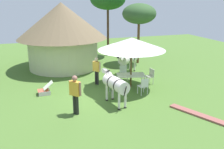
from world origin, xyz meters
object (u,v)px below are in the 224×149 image
at_px(patio_chair_near_hut, 110,82).
at_px(patio_dining_table, 131,76).
at_px(guest_beside_umbrella, 97,68).
at_px(striped_lounge_chair, 45,89).
at_px(thatched_hut, 62,32).
at_px(zebra_by_umbrella, 128,59).
at_px(acacia_tree_left_background, 139,14).
at_px(shade_umbrella, 132,44).
at_px(patio_chair_east_end, 124,72).
at_px(zebra_nearest_camera, 115,84).
at_px(standing_watcher, 75,91).
at_px(patio_chair_near_lawn, 144,85).
at_px(patio_chair_west_end, 150,75).

bearing_deg(patio_chair_near_hut, patio_dining_table, 90.00).
xyz_separation_m(patio_chair_near_hut, guest_beside_umbrella, (-0.42, 1.22, 0.46)).
bearing_deg(striped_lounge_chair, thatched_hut, -19.77).
height_order(striped_lounge_chair, zebra_by_umbrella, zebra_by_umbrella).
bearing_deg(guest_beside_umbrella, patio_chair_near_hut, 163.03).
distance_m(striped_lounge_chair, acacia_tree_left_background, 9.32).
distance_m(zebra_by_umbrella, acacia_tree_left_background, 3.97).
distance_m(shade_umbrella, guest_beside_umbrella, 2.53).
xyz_separation_m(patio_chair_east_end, zebra_nearest_camera, (-1.69, -3.28, 0.50)).
distance_m(standing_watcher, zebra_nearest_camera, 2.06).
height_order(patio_chair_near_hut, zebra_by_umbrella, zebra_by_umbrella).
bearing_deg(patio_chair_near_lawn, patio_dining_table, 90.00).
bearing_deg(patio_chair_west_end, patio_chair_near_hut, 90.26).
bearing_deg(acacia_tree_left_background, striped_lounge_chair, -148.70).
bearing_deg(shade_umbrella, patio_chair_east_end, 87.26).
xyz_separation_m(patio_chair_near_hut, zebra_nearest_camera, (-0.32, -1.77, 0.50)).
relative_size(patio_chair_near_hut, acacia_tree_left_background, 0.20).
bearing_deg(shade_umbrella, standing_watcher, -145.92).
bearing_deg(patio_chair_east_end, zebra_by_umbrella, -118.32).
distance_m(patio_chair_near_lawn, striped_lounge_chair, 5.22).
height_order(shade_umbrella, patio_chair_near_lawn, shade_umbrella).
xyz_separation_m(shade_umbrella, patio_chair_near_hut, (-1.31, -0.18, -1.98)).
bearing_deg(thatched_hut, standing_watcher, -94.43).
bearing_deg(patio_chair_near_lawn, patio_chair_east_end, 84.83).
xyz_separation_m(patio_chair_west_end, guest_beside_umbrella, (-3.04, 0.87, 0.46)).
relative_size(patio_dining_table, patio_chair_near_lawn, 1.94).
distance_m(guest_beside_umbrella, zebra_nearest_camera, 2.99).
height_order(standing_watcher, zebra_by_umbrella, standing_watcher).
bearing_deg(thatched_hut, patio_chair_near_hut, -73.28).
distance_m(thatched_hut, zebra_nearest_camera, 7.71).
xyz_separation_m(patio_dining_table, guest_beside_umbrella, (-1.73, 1.04, 0.32)).
bearing_deg(patio_dining_table, acacia_tree_left_background, 61.69).
xyz_separation_m(zebra_by_umbrella, acacia_tree_left_background, (1.77, 2.24, 2.76)).
distance_m(standing_watcher, striped_lounge_chair, 3.19).
distance_m(patio_chair_east_end, zebra_nearest_camera, 3.72).
relative_size(striped_lounge_chair, zebra_by_umbrella, 0.43).
bearing_deg(acacia_tree_left_background, guest_beside_umbrella, -138.46).
height_order(striped_lounge_chair, acacia_tree_left_background, acacia_tree_left_background).
relative_size(patio_chair_east_end, standing_watcher, 0.51).
bearing_deg(zebra_by_umbrella, standing_watcher, 102.83).
height_order(zebra_nearest_camera, acacia_tree_left_background, acacia_tree_left_background).
bearing_deg(patio_chair_east_end, thatched_hut, -50.73).
height_order(patio_chair_near_lawn, patio_chair_west_end, same).
relative_size(patio_dining_table, zebra_nearest_camera, 0.78).
bearing_deg(shade_umbrella, patio_chair_near_hut, -172.18).
height_order(standing_watcher, striped_lounge_chair, standing_watcher).
distance_m(patio_chair_near_lawn, zebra_nearest_camera, 1.98).
bearing_deg(patio_dining_table, patio_chair_near_lawn, -82.40).
bearing_deg(guest_beside_umbrella, striped_lounge_chair, 65.55).
xyz_separation_m(thatched_hut, acacia_tree_left_background, (5.66, -0.56, 1.16)).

